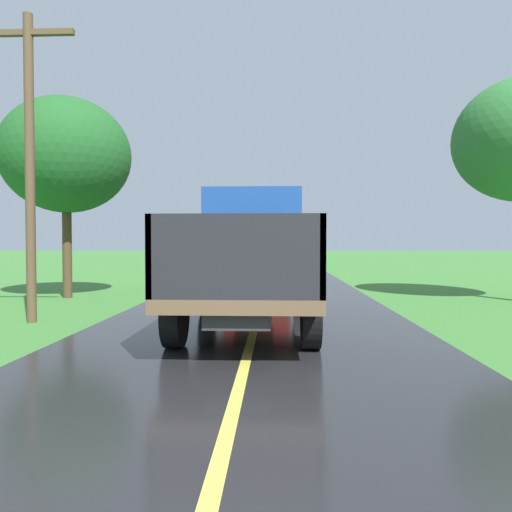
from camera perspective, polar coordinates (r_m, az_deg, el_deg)
name	(u,v)px	position (r m, az deg, el deg)	size (l,w,h in m)	color
banana_truck_near	(252,255)	(9.78, -0.54, 0.12)	(2.38, 5.82, 2.80)	#2D2D30
banana_truck_far	(260,248)	(19.92, 0.43, 0.92)	(2.38, 5.81, 2.80)	#2D2D30
utility_pole_roadside	(30,156)	(11.36, -25.47, 10.74)	(1.96, 0.20, 6.52)	brown
roadside_tree_mid_right	(66,156)	(16.06, -21.79, 11.09)	(3.91, 3.91, 6.15)	#4C3823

